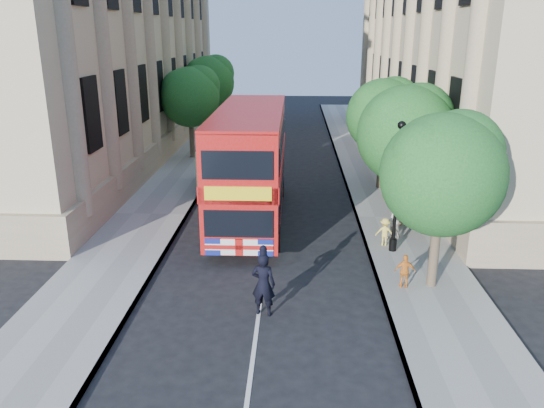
# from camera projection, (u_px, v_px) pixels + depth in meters

# --- Properties ---
(ground) EXTENTS (120.00, 120.00, 0.00)m
(ground) POSITION_uv_depth(u_px,v_px,m) (256.00, 331.00, 15.62)
(ground) COLOR black
(ground) RESTS_ON ground
(pavement_right) EXTENTS (3.50, 80.00, 0.12)m
(pavement_right) POSITION_uv_depth(u_px,v_px,m) (394.00, 218.00, 24.86)
(pavement_right) COLOR gray
(pavement_right) RESTS_ON ground
(pavement_left) EXTENTS (3.50, 80.00, 0.12)m
(pavement_left) POSITION_uv_depth(u_px,v_px,m) (151.00, 215.00, 25.33)
(pavement_left) COLOR gray
(pavement_left) RESTS_ON ground
(building_right) EXTENTS (12.00, 38.00, 18.00)m
(building_right) POSITION_uv_depth(u_px,v_px,m) (489.00, 22.00, 35.05)
(building_right) COLOR tan
(building_right) RESTS_ON ground
(building_left) EXTENTS (12.00, 38.00, 18.00)m
(building_left) POSITION_uv_depth(u_px,v_px,m) (79.00, 22.00, 36.18)
(building_left) COLOR tan
(building_left) RESTS_ON ground
(tree_right_near) EXTENTS (4.00, 4.00, 6.08)m
(tree_right_near) POSITION_uv_depth(u_px,v_px,m) (444.00, 168.00, 16.94)
(tree_right_near) COLOR #473828
(tree_right_near) RESTS_ON ground
(tree_right_mid) EXTENTS (4.20, 4.20, 6.37)m
(tree_right_mid) POSITION_uv_depth(u_px,v_px,m) (407.00, 129.00, 22.58)
(tree_right_mid) COLOR #473828
(tree_right_mid) RESTS_ON ground
(tree_right_far) EXTENTS (4.00, 4.00, 6.15)m
(tree_right_far) POSITION_uv_depth(u_px,v_px,m) (385.00, 112.00, 28.32)
(tree_right_far) COLOR #473828
(tree_right_far) RESTS_ON ground
(tree_left_far) EXTENTS (4.00, 4.00, 6.30)m
(tree_left_far) POSITION_uv_depth(u_px,v_px,m) (190.00, 94.00, 35.41)
(tree_left_far) COLOR #473828
(tree_left_far) RESTS_ON ground
(tree_left_back) EXTENTS (4.20, 4.20, 6.65)m
(tree_left_back) POSITION_uv_depth(u_px,v_px,m) (209.00, 79.00, 42.93)
(tree_left_back) COLOR #473828
(tree_left_back) RESTS_ON ground
(lamp_post) EXTENTS (0.32, 0.32, 5.16)m
(lamp_post) POSITION_uv_depth(u_px,v_px,m) (397.00, 193.00, 20.34)
(lamp_post) COLOR black
(lamp_post) RESTS_ON pavement_right
(double_decker_bus) EXTENTS (2.95, 10.95, 5.05)m
(double_decker_bus) POSITION_uv_depth(u_px,v_px,m) (250.00, 161.00, 24.05)
(double_decker_bus) COLOR #A60D0B
(double_decker_bus) RESTS_ON ground
(box_van) EXTENTS (2.52, 5.65, 3.17)m
(box_van) POSITION_uv_depth(u_px,v_px,m) (223.00, 162.00, 29.21)
(box_van) COLOR black
(box_van) RESTS_ON ground
(police_constable) EXTENTS (0.83, 0.64, 2.05)m
(police_constable) POSITION_uv_depth(u_px,v_px,m) (263.00, 284.00, 16.25)
(police_constable) COLOR black
(police_constable) RESTS_ON ground
(woman_pedestrian) EXTENTS (0.94, 0.86, 1.56)m
(woman_pedestrian) POSITION_uv_depth(u_px,v_px,m) (392.00, 220.00, 22.16)
(woman_pedestrian) COLOR beige
(woman_pedestrian) RESTS_ON pavement_right
(child_a) EXTENTS (0.72, 0.34, 1.19)m
(child_a) POSITION_uv_depth(u_px,v_px,m) (405.00, 271.00, 17.85)
(child_a) COLOR orange
(child_a) RESTS_ON pavement_right
(child_b) EXTENTS (0.81, 0.56, 1.15)m
(child_b) POSITION_uv_depth(u_px,v_px,m) (385.00, 232.00, 21.42)
(child_b) COLOR #E6CD4E
(child_b) RESTS_ON pavement_right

